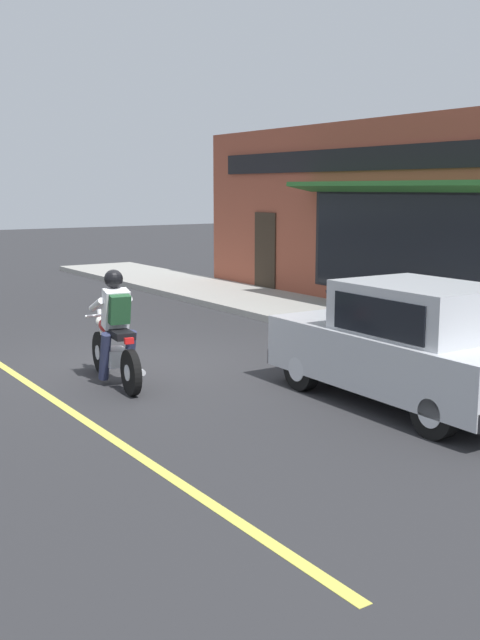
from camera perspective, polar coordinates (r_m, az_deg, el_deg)
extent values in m
plane|color=#2B2B2D|center=(11.68, -7.42, -3.54)|extent=(80.00, 80.00, 0.00)
cube|color=#9E9B93|center=(16.87, 3.79, 0.95)|extent=(2.60, 22.00, 0.14)
cube|color=brown|center=(17.34, 8.84, 7.84)|extent=(0.50, 11.50, 4.20)
cube|color=black|center=(16.15, 11.54, 5.65)|extent=(0.04, 4.83, 2.10)
cube|color=black|center=(16.16, 11.58, 5.65)|extent=(0.02, 5.06, 2.20)
cube|color=#2D2319|center=(19.69, 1.93, 5.14)|extent=(0.04, 0.90, 2.10)
cube|color=#235623|center=(15.87, 10.84, 9.94)|extent=(0.81, 5.52, 0.24)
cube|color=black|center=(17.15, 8.25, 12.01)|extent=(0.06, 9.77, 0.50)
cylinder|color=black|center=(11.35, -10.54, -2.42)|extent=(0.18, 0.63, 0.62)
cylinder|color=silver|center=(11.35, -10.54, -2.42)|extent=(0.15, 0.23, 0.22)
cylinder|color=black|center=(10.05, -8.30, -3.98)|extent=(0.18, 0.63, 0.62)
cylinder|color=silver|center=(10.05, -8.30, -3.98)|extent=(0.15, 0.23, 0.22)
cube|color=silver|center=(10.63, -9.42, -2.79)|extent=(0.33, 0.43, 0.24)
ellipsoid|color=#B21919|center=(10.78, -9.88, -0.40)|extent=(0.36, 0.55, 0.24)
cube|color=black|center=(10.34, -9.10, -1.05)|extent=(0.33, 0.59, 0.10)
cylinder|color=silver|center=(11.19, -10.45, -0.95)|extent=(0.11, 0.33, 0.68)
cylinder|color=silver|center=(11.03, -10.32, 0.37)|extent=(0.56, 0.11, 0.04)
sphere|color=silver|center=(11.21, -10.55, -0.10)|extent=(0.16, 0.16, 0.16)
cylinder|color=silver|center=(10.33, -7.90, -3.70)|extent=(0.15, 0.56, 0.08)
cube|color=red|center=(10.00, -8.45, -1.58)|extent=(0.13, 0.07, 0.08)
cylinder|color=#282D4C|center=(10.51, -10.25, -2.75)|extent=(0.18, 0.36, 0.71)
cylinder|color=#282D4C|center=(10.61, -8.39, -2.57)|extent=(0.18, 0.36, 0.71)
cube|color=silver|center=(10.45, -9.45, 0.84)|extent=(0.38, 0.37, 0.57)
cylinder|color=silver|center=(10.62, -10.87, 1.16)|extent=(0.15, 0.53, 0.26)
cylinder|color=silver|center=(10.73, -8.82, 1.31)|extent=(0.15, 0.53, 0.26)
sphere|color=black|center=(10.46, -9.61, 3.11)|extent=(0.26, 0.26, 0.26)
cube|color=#1E4728|center=(10.30, -9.19, 0.83)|extent=(0.31, 0.27, 0.42)
cylinder|color=black|center=(10.24, 4.71, -3.70)|extent=(0.19, 0.60, 0.60)
cylinder|color=silver|center=(10.24, 4.71, -3.70)|extent=(0.21, 0.33, 0.33)
cylinder|color=black|center=(11.15, 10.59, -2.70)|extent=(0.19, 0.60, 0.60)
cylinder|color=silver|center=(11.15, 10.59, -2.70)|extent=(0.21, 0.33, 0.33)
cylinder|color=black|center=(8.53, 14.64, -6.81)|extent=(0.19, 0.60, 0.60)
cylinder|color=silver|center=(8.53, 14.64, -6.81)|extent=(0.21, 0.33, 0.33)
cube|color=#B7BABF|center=(9.76, 12.41, -2.78)|extent=(1.70, 3.73, 0.70)
cube|color=#B7BABF|center=(9.47, 13.62, 0.73)|extent=(1.47, 1.92, 0.66)
cube|color=black|center=(10.09, 10.04, 1.13)|extent=(1.33, 0.37, 0.51)
cube|color=black|center=(8.97, 10.41, 0.21)|extent=(0.05, 1.52, 0.46)
cube|color=black|center=(10.01, 16.48, 0.97)|extent=(0.05, 1.52, 0.46)
cube|color=silver|center=(10.79, 3.50, -0.70)|extent=(0.24, 0.04, 0.14)
cube|color=silver|center=(11.41, 7.62, -0.18)|extent=(0.24, 0.04, 0.14)
cube|color=#28282B|center=(11.14, 5.68, -2.32)|extent=(1.61, 0.15, 0.20)
cube|color=black|center=(15.09, 9.69, 0.10)|extent=(0.36, 0.36, 0.04)
cone|color=orange|center=(15.04, 9.72, 1.22)|extent=(0.28, 0.28, 0.56)
cylinder|color=white|center=(15.04, 9.72, 1.30)|extent=(0.20, 0.20, 0.08)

